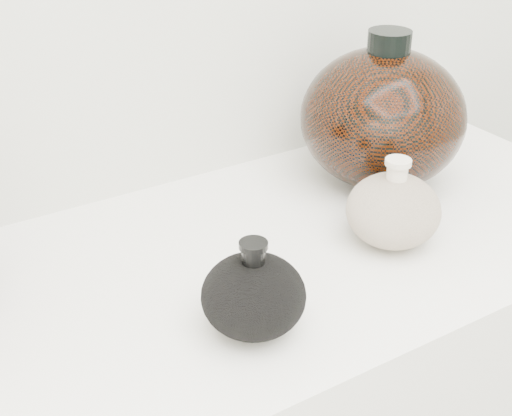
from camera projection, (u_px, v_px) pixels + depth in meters
black_gourd_vase at (254, 295)px, 0.78m from camera, size 0.15×0.15×0.11m
cream_gourd_vase at (393, 210)px, 0.94m from camera, size 0.16×0.16×0.12m
right_round_pot at (382, 117)px, 1.07m from camera, size 0.27×0.27×0.24m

